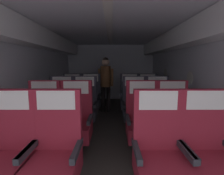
# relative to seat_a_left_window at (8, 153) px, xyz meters

# --- Properties ---
(ground) EXTENTS (3.52, 6.77, 0.02)m
(ground) POSITION_rel_seat_a_left_window_xyz_m (1.01, 1.78, -0.47)
(ground) COLOR #3D3833
(fuselage_shell) EXTENTS (3.40, 6.42, 2.14)m
(fuselage_shell) POSITION_rel_seat_a_left_window_xyz_m (1.02, 2.03, 1.09)
(fuselage_shell) COLOR silver
(fuselage_shell) RESTS_ON ground
(seat_a_left_window) EXTENTS (0.53, 0.52, 1.11)m
(seat_a_left_window) POSITION_rel_seat_a_left_window_xyz_m (0.00, 0.00, 0.00)
(seat_a_left_window) COLOR #38383D
(seat_a_left_window) RESTS_ON ground
(seat_a_left_aisle) EXTENTS (0.53, 0.52, 1.11)m
(seat_a_left_aisle) POSITION_rel_seat_a_left_window_xyz_m (0.48, 0.00, 0.00)
(seat_a_left_aisle) COLOR #38383D
(seat_a_left_aisle) RESTS_ON ground
(seat_a_right_aisle) EXTENTS (0.53, 0.52, 1.11)m
(seat_a_right_aisle) POSITION_rel_seat_a_left_window_xyz_m (2.04, 0.00, 0.00)
(seat_a_right_aisle) COLOR #38383D
(seat_a_right_aisle) RESTS_ON ground
(seat_a_right_window) EXTENTS (0.53, 0.52, 1.11)m
(seat_a_right_window) POSITION_rel_seat_a_left_window_xyz_m (1.54, -0.01, 0.00)
(seat_a_right_window) COLOR #38383D
(seat_a_right_window) RESTS_ON ground
(seat_b_left_window) EXTENTS (0.53, 0.52, 1.11)m
(seat_b_left_window) POSITION_rel_seat_a_left_window_xyz_m (-0.02, 0.94, 0.00)
(seat_b_left_window) COLOR #38383D
(seat_b_left_window) RESTS_ON ground
(seat_b_left_aisle) EXTENTS (0.53, 0.52, 1.11)m
(seat_b_left_aisle) POSITION_rel_seat_a_left_window_xyz_m (0.49, 0.96, 0.00)
(seat_b_left_aisle) COLOR #38383D
(seat_b_left_aisle) RESTS_ON ground
(seat_b_right_aisle) EXTENTS (0.53, 0.52, 1.11)m
(seat_b_right_aisle) POSITION_rel_seat_a_left_window_xyz_m (2.03, 0.95, 0.00)
(seat_b_right_aisle) COLOR #38383D
(seat_b_right_aisle) RESTS_ON ground
(seat_b_right_window) EXTENTS (0.53, 0.52, 1.11)m
(seat_b_right_window) POSITION_rel_seat_a_left_window_xyz_m (1.55, 0.96, 0.00)
(seat_b_right_window) COLOR #38383D
(seat_b_right_window) RESTS_ON ground
(seat_c_left_window) EXTENTS (0.53, 0.52, 1.11)m
(seat_c_left_window) POSITION_rel_seat_a_left_window_xyz_m (-0.01, 1.91, 0.00)
(seat_c_left_window) COLOR #38383D
(seat_c_left_window) RESTS_ON ground
(seat_c_left_aisle) EXTENTS (0.53, 0.52, 1.11)m
(seat_c_left_aisle) POSITION_rel_seat_a_left_window_xyz_m (0.48, 1.91, 0.00)
(seat_c_left_aisle) COLOR #38383D
(seat_c_left_aisle) RESTS_ON ground
(seat_c_right_aisle) EXTENTS (0.53, 0.52, 1.11)m
(seat_c_right_aisle) POSITION_rel_seat_a_left_window_xyz_m (2.04, 1.92, 0.00)
(seat_c_right_aisle) COLOR #38383D
(seat_c_right_aisle) RESTS_ON ground
(seat_c_right_window) EXTENTS (0.53, 0.52, 1.11)m
(seat_c_right_window) POSITION_rel_seat_a_left_window_xyz_m (1.55, 1.90, 0.00)
(seat_c_right_window) COLOR #38383D
(seat_c_right_window) RESTS_ON ground
(seat_d_left_window) EXTENTS (0.53, 0.52, 1.11)m
(seat_d_left_window) POSITION_rel_seat_a_left_window_xyz_m (-0.01, 2.86, 0.00)
(seat_d_left_window) COLOR #38383D
(seat_d_left_window) RESTS_ON ground
(seat_d_left_aisle) EXTENTS (0.53, 0.52, 1.11)m
(seat_d_left_aisle) POSITION_rel_seat_a_left_window_xyz_m (0.49, 2.85, 0.00)
(seat_d_left_aisle) COLOR #38383D
(seat_d_left_aisle) RESTS_ON ground
(seat_d_right_aisle) EXTENTS (0.53, 0.52, 1.11)m
(seat_d_right_aisle) POSITION_rel_seat_a_left_window_xyz_m (2.03, 2.86, 0.00)
(seat_d_right_aisle) COLOR #38383D
(seat_d_right_aisle) RESTS_ON ground
(seat_d_right_window) EXTENTS (0.53, 0.52, 1.11)m
(seat_d_right_window) POSITION_rel_seat_a_left_window_xyz_m (1.54, 2.85, 0.00)
(seat_d_right_window) COLOR #38383D
(seat_d_right_window) RESTS_ON ground
(flight_attendant) EXTENTS (0.43, 0.28, 1.55)m
(flight_attendant) POSITION_rel_seat_a_left_window_xyz_m (0.89, 3.14, 0.48)
(flight_attendant) COLOR black
(flight_attendant) RESTS_ON ground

